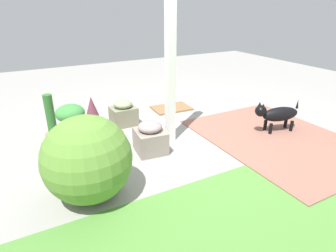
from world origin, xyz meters
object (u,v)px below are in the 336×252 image
Objects in this scene: terracotta_pot_broad at (71,116)px; terracotta_pot_spiky at (93,121)px; stone_planter_mid at (150,138)px; terracotta_pot_tall at (53,130)px; dog at (277,114)px; round_shrub at (87,159)px; stone_planter_nearest at (123,113)px; doormat at (171,108)px; porch_pillar at (170,49)px.

terracotta_pot_spiky is at bearing 113.92° from terracotta_pot_broad.
terracotta_pot_tall reaches higher than stone_planter_mid.
terracotta_pot_spiky is at bearing -21.02° from dog.
round_shrub is 1.30× the size of terracotta_pot_spiky.
stone_planter_nearest is at bearing -90.43° from stone_planter_mid.
stone_planter_mid is 1.35m from terracotta_pot_broad.
terracotta_pot_broad is at bearing -124.65° from terracotta_pot_tall.
stone_planter_nearest is 1.87m from round_shrub.
stone_planter_mid reaches higher than doormat.
stone_planter_mid is at bearing 51.55° from doormat.
terracotta_pot_tall is 0.54m from terracotta_pot_broad.
terracotta_pot_spiky reaches higher than dog.
doormat is (-1.02, -0.28, -0.18)m from stone_planter_nearest.
terracotta_pot_spiky is 0.92× the size of dog.
terracotta_pot_broad is at bearing -54.69° from stone_planter_mid.
dog is at bearing 151.90° from terracotta_pot_broad.
terracotta_pot_broad is at bearing -66.08° from terracotta_pot_spiky.
porch_pillar is 2.93× the size of round_shrub.
stone_planter_nearest is 0.60× the size of doormat.
stone_planter_mid is 0.58× the size of terracotta_pot_tall.
terracotta_pot_broad is at bearing 6.15° from doormat.
round_shrub is 1.27m from terracotta_pot_tall.
stone_planter_nearest is 1.15m from terracotta_pot_tall.
porch_pillar is at bearing 142.07° from terracotta_pot_broad.
round_shrub is at bearing 5.14° from dog.
dog is at bearing 118.37° from doormat.
stone_planter_mid is at bearing -9.94° from dog.
porch_pillar is 1.84m from terracotta_pot_tall.
terracotta_pot_tall is (1.08, -0.66, 0.07)m from stone_planter_mid.
stone_planter_mid is at bearing 125.31° from terracotta_pot_broad.
stone_planter_mid is (0.39, 0.19, -1.06)m from porch_pillar.
terracotta_pot_tall is at bearing 55.35° from terracotta_pot_broad.
round_shrub is 1.70m from terracotta_pot_broad.
terracotta_pot_broad is (0.21, -0.48, -0.05)m from terracotta_pot_spiky.
round_shrub is 2.74m from doormat.
round_shrub is at bearing 85.00° from terracotta_pot_broad.
terracotta_pot_tall is 2.22m from doormat.
terracotta_pot_tall is 3.15m from dog.
dog reaches higher than doormat.
stone_planter_nearest reaches higher than doormat.
terracotta_pot_spiky is 1.75m from doormat.
terracotta_pot_spiky is 0.53m from terracotta_pot_broad.
terracotta_pot_tall is 1.04× the size of dog.
stone_planter_mid is 1.66m from doormat.
stone_planter_mid is 1.27m from terracotta_pot_tall.
terracotta_pot_broad is (1.17, -0.91, -0.99)m from porch_pillar.
porch_pillar is at bearing 60.19° from doormat.
terracotta_pot_spiky is (-0.52, 0.04, 0.05)m from terracotta_pot_tall.
doormat is at bearing -164.65° from stone_planter_nearest.
stone_planter_mid is at bearing 25.37° from porch_pillar.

